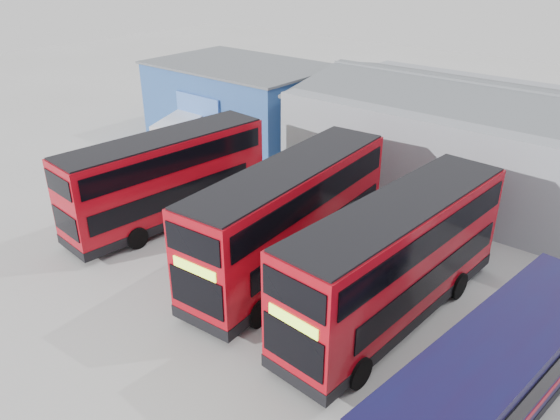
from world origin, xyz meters
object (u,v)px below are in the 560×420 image
Objects in this scene: double_decker_left at (167,180)px; single_decker_blue at (494,379)px; double_decker_centre at (290,220)px; office_block at (241,100)px; panel_van at (186,132)px; double_decker_right at (395,262)px.

double_decker_left reaches higher than single_decker_blue.
double_decker_centre is at bearing -172.30° from double_decker_left.
panel_van is (-0.42, -4.89, -1.22)m from office_block.
panel_van is at bearing -41.00° from double_decker_left.
double_decker_right is (12.40, 0.19, 0.12)m from double_decker_left.
double_decker_left is at bearing -175.65° from double_decker_right.
office_block is at bearing 61.44° from panel_van.
double_decker_centre reaches higher than single_decker_blue.
office_block reaches higher than panel_van.
panel_van is at bearing -15.01° from single_decker_blue.
double_decker_right is at bearing -21.60° from single_decker_blue.
office_block is 5.06m from panel_van.
single_decker_blue is at bearing 177.51° from double_decker_left.
double_decker_left reaches higher than panel_van.
double_decker_right reaches higher than double_decker_left.
panel_van is (-19.46, 7.21, -0.97)m from double_decker_right.
double_decker_right is at bearing -43.97° from panel_van.
office_block is 1.09× the size of double_decker_right.
double_decker_centre is 4.98m from double_decker_right.
double_decker_right is (4.97, -0.12, -0.03)m from double_decker_centre.
double_decker_left is 10.27m from panel_van.
office_block is 1.08× the size of double_decker_centre.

